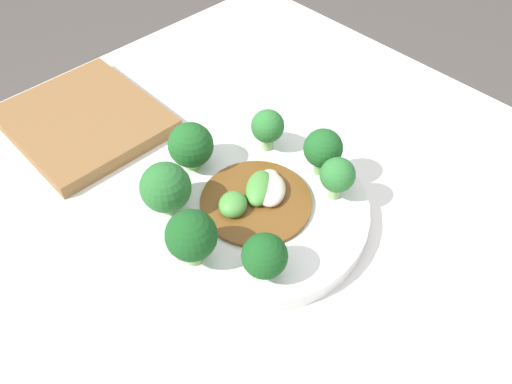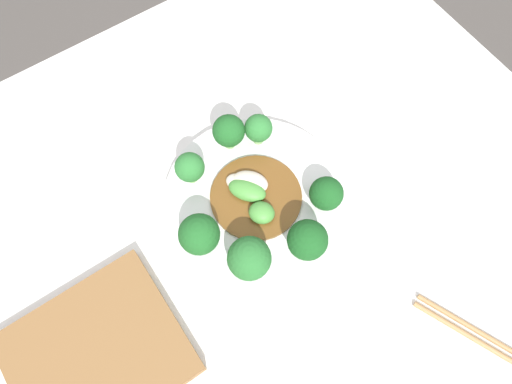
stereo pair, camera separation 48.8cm
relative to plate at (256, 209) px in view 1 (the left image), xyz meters
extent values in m
cube|color=silver|center=(-0.03, 0.03, -0.39)|extent=(0.92, 0.91, 0.76)
cylinder|color=white|center=(0.00, 0.00, 0.00)|extent=(0.27, 0.27, 0.02)
cylinder|color=#89B76B|center=(-0.06, -0.08, 0.02)|extent=(0.01, 0.01, 0.02)
sphere|color=#2D7533|center=(-0.06, -0.08, 0.05)|extent=(0.04, 0.04, 0.04)
cylinder|color=#70A356|center=(-0.08, 0.06, 0.02)|extent=(0.02, 0.02, 0.01)
sphere|color=#19511E|center=(-0.08, 0.06, 0.04)|extent=(0.05, 0.05, 0.05)
cylinder|color=#7AAD5B|center=(0.10, 0.01, 0.02)|extent=(0.02, 0.02, 0.01)
sphere|color=#1E5B23|center=(0.10, 0.01, 0.05)|extent=(0.06, 0.06, 0.06)
cylinder|color=#7AAD5B|center=(-0.01, 0.10, 0.02)|extent=(0.02, 0.02, 0.02)
sphere|color=#19511E|center=(-0.01, 0.10, 0.05)|extent=(0.05, 0.05, 0.05)
cylinder|color=#89B76B|center=(0.06, -0.08, 0.02)|extent=(0.02, 0.02, 0.02)
sphere|color=#2D7533|center=(0.06, -0.08, 0.05)|extent=(0.04, 0.04, 0.04)
cylinder|color=#89B76B|center=(0.06, 0.08, 0.02)|extent=(0.02, 0.02, 0.01)
sphere|color=#286B2D|center=(0.06, 0.08, 0.05)|extent=(0.06, 0.06, 0.06)
cylinder|color=#70A356|center=(-0.02, -0.10, 0.02)|extent=(0.02, 0.02, 0.02)
sphere|color=#1E5B23|center=(-0.02, -0.10, 0.05)|extent=(0.05, 0.05, 0.05)
cylinder|color=brown|center=(0.00, 0.00, 0.01)|extent=(0.13, 0.13, 0.01)
ellipsoid|color=#4C933D|center=(0.01, -0.01, 0.02)|extent=(0.06, 0.06, 0.02)
ellipsoid|color=beige|center=(0.00, -0.02, 0.02)|extent=(0.06, 0.06, 0.02)
ellipsoid|color=#4C933D|center=(0.01, 0.03, 0.02)|extent=(0.05, 0.05, 0.02)
ellipsoid|color=beige|center=(0.01, -0.03, 0.02)|extent=(0.05, 0.06, 0.01)
cube|color=brown|center=(0.29, 0.06, 0.00)|extent=(0.21, 0.19, 0.02)
camera|label=1|loc=(-0.28, 0.27, 0.46)|focal=35.00mm
camera|label=2|loc=(0.16, 0.24, 0.67)|focal=35.00mm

